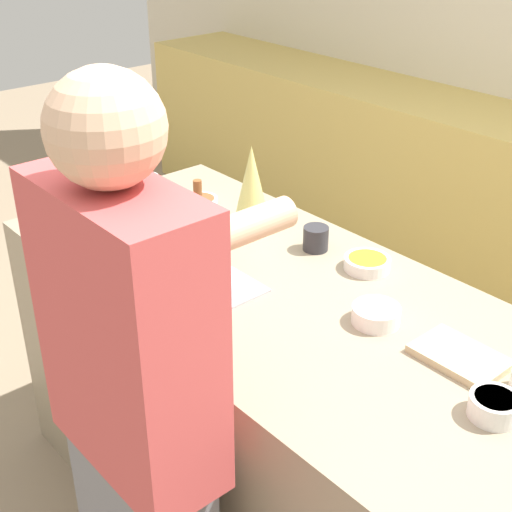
{
  "coord_description": "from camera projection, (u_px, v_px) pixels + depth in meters",
  "views": [
    {
      "loc": [
        1.26,
        -1.19,
        1.97
      ],
      "look_at": [
        -0.12,
        0.0,
        1.0
      ],
      "focal_mm": 50.0,
      "sensor_mm": 36.0,
      "label": 1
    }
  ],
  "objects": [
    {
      "name": "candy_bowl_far_right",
      "position": [
        146.0,
        182.0,
        2.65
      ],
      "size": [
        0.1,
        0.1,
        0.05
      ],
      "color": "white",
      "rests_on": "kitchen_island"
    },
    {
      "name": "candy_bowl_far_left",
      "position": [
        376.0,
        314.0,
        1.86
      ],
      "size": [
        0.13,
        0.13,
        0.05
      ],
      "color": "white",
      "rests_on": "kitchen_island"
    },
    {
      "name": "candy_bowl_front_corner",
      "position": [
        147.0,
        197.0,
        2.54
      ],
      "size": [
        0.11,
        0.11,
        0.05
      ],
      "color": "silver",
      "rests_on": "kitchen_island"
    },
    {
      "name": "kitchen_island",
      "position": [
        280.0,
        417.0,
        2.24
      ],
      "size": [
        1.89,
        0.84,
        0.94
      ],
      "color": "gray",
      "rests_on": "ground_plane"
    },
    {
      "name": "mug",
      "position": [
        316.0,
        238.0,
        2.22
      ],
      "size": [
        0.08,
        0.08,
        0.08
      ],
      "color": "#2D2D33",
      "rests_on": "kitchen_island"
    },
    {
      "name": "decorative_tree",
      "position": [
        252.0,
        189.0,
        2.29
      ],
      "size": [
        0.13,
        0.13,
        0.29
      ],
      "color": "#DBD675",
      "rests_on": "kitchen_island"
    },
    {
      "name": "baking_tray",
      "position": [
        187.0,
        276.0,
        2.08
      ],
      "size": [
        0.45,
        0.26,
        0.01
      ],
      "color": "#B2B2BC",
      "rests_on": "kitchen_island"
    },
    {
      "name": "gingerbread_house",
      "position": [
        185.0,
        239.0,
        2.02
      ],
      "size": [
        0.16,
        0.15,
        0.3
      ],
      "color": "brown",
      "rests_on": "baking_tray"
    },
    {
      "name": "candy_bowl_near_tray_left",
      "position": [
        367.0,
        263.0,
        2.11
      ],
      "size": [
        0.14,
        0.14,
        0.04
      ],
      "color": "white",
      "rests_on": "kitchen_island"
    },
    {
      "name": "person",
      "position": [
        139.0,
        434.0,
        1.59
      ],
      "size": [
        0.44,
        0.56,
        1.69
      ],
      "color": "slate",
      "rests_on": "ground_plane"
    },
    {
      "name": "candy_bowl_beside_tree",
      "position": [
        494.0,
        406.0,
        1.53
      ],
      "size": [
        0.11,
        0.11,
        0.05
      ],
      "color": "white",
      "rests_on": "kitchen_island"
    },
    {
      "name": "candy_bowl_center_rear",
      "position": [
        200.0,
        204.0,
        2.47
      ],
      "size": [
        0.13,
        0.13,
        0.05
      ],
      "color": "white",
      "rests_on": "kitchen_island"
    },
    {
      "name": "cookbook",
      "position": [
        460.0,
        357.0,
        1.72
      ],
      "size": [
        0.22,
        0.15,
        0.02
      ],
      "color": "#CCB78C",
      "rests_on": "kitchen_island"
    }
  ]
}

